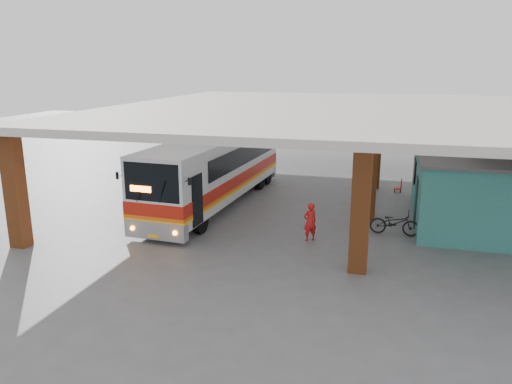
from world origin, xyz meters
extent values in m
plane|color=#515154|center=(0.00, 0.00, 0.00)|extent=(90.00, 90.00, 0.00)
cube|color=#984B21|center=(3.00, -3.00, 2.17)|extent=(0.60, 0.60, 4.35)
cube|color=#984B21|center=(3.00, 3.00, 2.17)|extent=(0.60, 0.60, 4.35)
cube|color=#984B21|center=(3.00, 9.00, 2.17)|extent=(0.60, 0.60, 4.35)
cube|color=#984B21|center=(-9.50, -4.00, 2.17)|extent=(0.60, 0.60, 4.35)
cube|color=#984B21|center=(-9.50, 17.00, 2.17)|extent=(0.60, 0.60, 4.35)
cube|color=#984B21|center=(10.00, 17.00, 2.17)|extent=(0.60, 0.60, 4.35)
cube|color=beige|center=(0.50, 6.50, 4.50)|extent=(21.00, 23.00, 0.30)
cube|color=#2F7772|center=(7.50, 4.00, 1.50)|extent=(5.00, 8.00, 3.00)
cube|color=#505050|center=(7.50, 4.00, 3.05)|extent=(5.20, 8.20, 0.12)
cube|color=#12332E|center=(4.98, 2.50, 1.05)|extent=(0.08, 0.95, 2.10)
cube|color=black|center=(4.98, 5.50, 1.80)|extent=(0.08, 1.20, 1.00)
cube|color=black|center=(4.95, 5.50, 1.80)|extent=(0.04, 1.30, 1.10)
cube|color=silver|center=(-4.35, 3.52, 1.93)|extent=(3.18, 12.29, 2.84)
cube|color=silver|center=(-4.41, 2.50, 3.45)|extent=(1.38, 3.10, 0.25)
cube|color=gray|center=(-4.67, -2.38, 0.56)|extent=(2.57, 0.54, 0.71)
cube|color=#B1190C|center=(-4.35, 3.52, 1.37)|extent=(3.22, 12.29, 0.51)
cube|color=#E35D0C|center=(-4.35, 3.52, 1.05)|extent=(3.22, 12.29, 0.13)
cube|color=yellow|center=(-4.35, 3.52, 0.93)|extent=(3.22, 12.29, 0.10)
cube|color=black|center=(-4.68, -2.52, 2.45)|extent=(2.29, 0.22, 1.47)
cube|color=black|center=(-5.59, 4.40, 2.43)|extent=(0.54, 9.12, 0.91)
cube|color=black|center=(-3.04, 4.26, 2.43)|extent=(0.54, 9.12, 0.91)
cube|color=#FF5905|center=(-5.14, -2.55, 2.18)|extent=(0.86, 0.10, 0.22)
sphere|color=orange|center=(-5.59, -2.54, 0.59)|extent=(0.18, 0.18, 0.18)
sphere|color=orange|center=(-3.77, -2.64, 0.59)|extent=(0.18, 0.18, 0.18)
cube|color=yellow|center=(-4.68, -2.60, 0.35)|extent=(0.46, 0.05, 0.12)
cylinder|color=black|center=(-5.67, -0.68, 0.51)|extent=(0.38, 1.03, 1.01)
cylinder|color=black|center=(-3.50, -0.79, 0.51)|extent=(0.38, 1.03, 1.01)
cylinder|color=black|center=(-5.25, 7.12, 0.51)|extent=(0.38, 1.03, 1.01)
cylinder|color=black|center=(-3.08, 7.00, 0.51)|extent=(0.38, 1.03, 1.01)
cylinder|color=black|center=(-5.18, 8.44, 0.51)|extent=(0.38, 1.03, 1.01)
cylinder|color=black|center=(-3.01, 8.32, 0.51)|extent=(0.38, 1.03, 1.01)
imported|color=black|center=(4.15, 1.10, 0.51)|extent=(1.97, 0.76, 1.02)
imported|color=red|center=(0.97, -0.51, 0.77)|extent=(0.67, 0.63, 1.54)
cube|color=red|center=(4.29, 8.27, 0.22)|extent=(0.41, 0.41, 0.06)
cube|color=red|center=(4.46, 8.28, 0.47)|extent=(0.06, 0.40, 0.56)
cylinder|color=black|center=(4.13, 8.11, 0.09)|extent=(0.03, 0.03, 0.19)
cylinder|color=black|center=(4.45, 8.12, 0.09)|extent=(0.03, 0.03, 0.19)
cylinder|color=black|center=(4.12, 8.43, 0.09)|extent=(0.03, 0.03, 0.19)
cylinder|color=black|center=(4.44, 8.44, 0.09)|extent=(0.03, 0.03, 0.19)
camera|label=1|loc=(3.85, -18.86, 6.73)|focal=35.00mm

